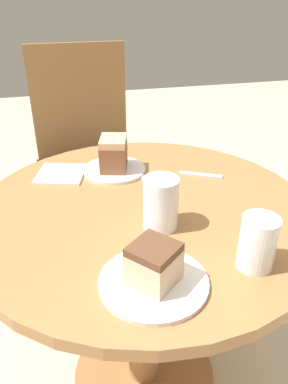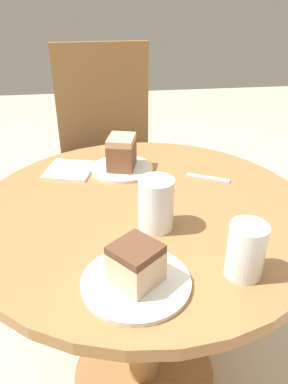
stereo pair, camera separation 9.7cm
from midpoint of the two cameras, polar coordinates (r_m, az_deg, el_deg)
ground_plane at (r=1.48m, az=-2.08°, el=-26.13°), size 8.00×8.00×0.00m
table at (r=1.09m, az=-2.57°, el=-10.55°), size 0.90×0.90×0.70m
chair at (r=1.83m, az=-10.36°, el=5.89°), size 0.48×0.42×0.99m
plate_near at (r=1.17m, az=-6.92°, el=3.31°), size 0.19×0.19×0.01m
plate_far at (r=0.74m, az=-2.36°, el=-13.65°), size 0.21×0.21×0.01m
cake_slice_near at (r=1.15m, az=-7.08°, el=5.78°), size 0.10×0.12×0.10m
cake_slice_far at (r=0.71m, az=-2.43°, el=-10.98°), size 0.12×0.12×0.08m
glass_lemonade at (r=0.87m, az=-0.60°, el=-2.15°), size 0.08×0.08×0.13m
glass_water at (r=0.78m, az=13.46°, el=-8.06°), size 0.08×0.08×0.12m
napkin_stack at (r=1.18m, az=-14.87°, el=2.62°), size 0.17×0.17×0.01m
fork at (r=1.11m, az=-1.91°, el=1.85°), size 0.10×0.15×0.00m
spoon at (r=1.14m, az=6.25°, el=2.57°), size 0.12×0.08×0.00m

